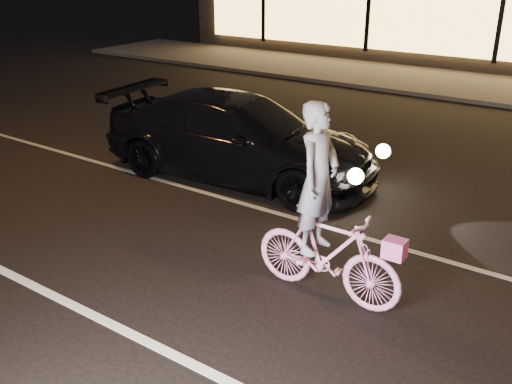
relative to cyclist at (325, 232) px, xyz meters
The scene contains 6 objects.
ground 1.81m from the cyclist, 167.07° to the right, with size 90.00×90.00×0.00m, color black.
lane_stripe_near 2.57m from the cyclist, 130.13° to the right, with size 60.00×0.12×0.01m, color silver.
lane_stripe_far 2.42m from the cyclist, 133.72° to the left, with size 60.00×0.10×0.01m, color gray.
sidewalk 12.76m from the cyclist, 97.07° to the left, with size 30.00×4.00×0.12m, color #383533.
cyclist is the anchor object (origin of this frame).
sedan 4.10m from the cyclist, 140.05° to the left, with size 5.28×2.55×1.48m.
Camera 1 is at (4.24, -4.90, 3.77)m, focal length 40.00 mm.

